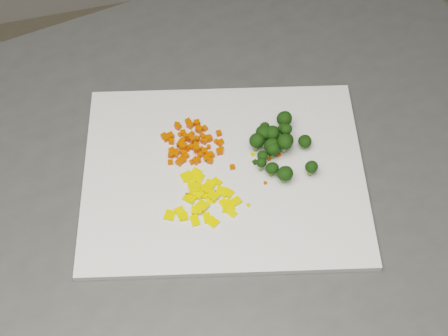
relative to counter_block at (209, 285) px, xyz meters
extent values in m
cube|color=#3F403D|center=(0.00, 0.00, 0.00)|extent=(1.18, 0.93, 0.90)
cube|color=white|center=(0.02, -0.03, 0.46)|extent=(0.46, 0.39, 0.01)
cube|color=#D43B02|center=(0.00, 0.01, 0.46)|extent=(0.01, 0.01, 0.01)
cube|color=#D43B02|center=(-0.04, 0.05, 0.46)|extent=(0.01, 0.01, 0.01)
cube|color=#D43B02|center=(0.01, 0.06, 0.46)|extent=(0.01, 0.01, 0.01)
cube|color=#D43B02|center=(0.01, 0.03, 0.46)|extent=(0.01, 0.01, 0.01)
cube|color=#D43B02|center=(-0.02, 0.01, 0.46)|extent=(0.01, 0.01, 0.01)
cube|color=#D43B02|center=(-0.01, 0.04, 0.47)|extent=(0.01, 0.01, 0.01)
cube|color=#D43B02|center=(-0.01, 0.03, 0.47)|extent=(0.01, 0.01, 0.01)
cube|color=#D43B02|center=(0.01, 0.05, 0.46)|extent=(0.01, 0.01, 0.01)
cube|color=#D43B02|center=(-0.04, 0.02, 0.46)|extent=(0.01, 0.01, 0.01)
cube|color=#D43B02|center=(0.03, 0.02, 0.46)|extent=(0.01, 0.01, 0.01)
cube|color=#D43B02|center=(-0.01, 0.04, 0.47)|extent=(0.01, 0.01, 0.01)
cube|color=#D43B02|center=(-0.04, 0.02, 0.46)|extent=(0.01, 0.01, 0.01)
cube|color=#D43B02|center=(-0.01, 0.01, 0.47)|extent=(0.01, 0.01, 0.01)
cube|color=#D43B02|center=(-0.02, 0.02, 0.47)|extent=(0.01, 0.01, 0.01)
cube|color=#D43B02|center=(-0.01, 0.04, 0.47)|extent=(0.01, 0.01, 0.01)
cube|color=#D43B02|center=(0.01, 0.02, 0.46)|extent=(0.01, 0.01, 0.01)
cube|color=#D43B02|center=(0.02, 0.03, 0.46)|extent=(0.01, 0.01, 0.01)
cube|color=#D43B02|center=(-0.01, 0.04, 0.46)|extent=(0.01, 0.01, 0.01)
cube|color=#D43B02|center=(-0.02, 0.05, 0.46)|extent=(0.01, 0.01, 0.01)
cube|color=#D43B02|center=(0.01, 0.00, 0.46)|extent=(0.01, 0.01, 0.01)
cube|color=#D43B02|center=(-0.04, 0.04, 0.46)|extent=(0.01, 0.01, 0.01)
cube|color=#D43B02|center=(0.02, 0.05, 0.46)|extent=(0.01, 0.01, 0.01)
cube|color=#D43B02|center=(-0.03, 0.00, 0.46)|extent=(0.01, 0.01, 0.01)
cube|color=#D43B02|center=(0.01, 0.06, 0.46)|extent=(0.01, 0.01, 0.01)
cube|color=#D43B02|center=(-0.04, 0.05, 0.46)|extent=(0.01, 0.01, 0.01)
cube|color=#D43B02|center=(-0.02, 0.02, 0.47)|extent=(0.01, 0.01, 0.01)
cube|color=#D43B02|center=(-0.02, 0.02, 0.47)|extent=(0.01, 0.01, 0.01)
cube|color=#D43B02|center=(0.01, 0.04, 0.46)|extent=(0.01, 0.01, 0.01)
cube|color=#D43B02|center=(-0.01, 0.07, 0.46)|extent=(0.01, 0.01, 0.01)
cube|color=#D43B02|center=(0.01, 0.05, 0.47)|extent=(0.01, 0.01, 0.01)
cube|color=#D43B02|center=(-0.01, 0.03, 0.47)|extent=(0.01, 0.01, 0.01)
cube|color=#D43B02|center=(-0.02, 0.06, 0.46)|extent=(0.01, 0.01, 0.01)
cube|color=#D43B02|center=(-0.01, 0.02, 0.46)|extent=(0.01, 0.01, 0.01)
cube|color=#D43B02|center=(0.01, 0.00, 0.46)|extent=(0.01, 0.01, 0.01)
cube|color=#D43B02|center=(-0.03, 0.03, 0.47)|extent=(0.01, 0.01, 0.01)
cube|color=#D43B02|center=(-0.02, 0.02, 0.46)|extent=(0.01, 0.01, 0.01)
cube|color=#D43B02|center=(0.01, 0.00, 0.46)|extent=(0.01, 0.01, 0.01)
cube|color=#D43B02|center=(-0.02, 0.04, 0.46)|extent=(0.01, 0.01, 0.01)
cube|color=#D43B02|center=(-0.04, 0.02, 0.46)|extent=(0.01, 0.01, 0.01)
cube|color=#D43B02|center=(0.01, 0.00, 0.46)|extent=(0.01, 0.01, 0.01)
cube|color=#D43B02|center=(-0.03, 0.02, 0.46)|extent=(0.01, 0.01, 0.01)
cube|color=#D43B02|center=(-0.02, 0.04, 0.46)|extent=(0.01, 0.01, 0.01)
cube|color=#D43B02|center=(0.01, 0.03, 0.47)|extent=(0.01, 0.01, 0.01)
cube|color=#D43B02|center=(-0.01, 0.07, 0.46)|extent=(0.01, 0.01, 0.01)
cube|color=#D43B02|center=(-0.01, 0.04, 0.47)|extent=(0.01, 0.01, 0.01)
cube|color=#D43B02|center=(-0.02, 0.02, 0.46)|extent=(0.01, 0.01, 0.01)
cube|color=#D43B02|center=(0.03, 0.04, 0.46)|extent=(0.01, 0.01, 0.01)
cube|color=#D43B02|center=(-0.01, 0.00, 0.46)|extent=(0.01, 0.01, 0.01)
cube|color=#D43B02|center=(0.03, 0.02, 0.46)|extent=(0.01, 0.01, 0.01)
cube|color=#D43B02|center=(0.02, 0.03, 0.46)|extent=(0.01, 0.01, 0.01)
cube|color=#D43B02|center=(0.02, 0.03, 0.46)|extent=(0.01, 0.01, 0.01)
cube|color=#D43B02|center=(-0.05, 0.05, 0.46)|extent=(0.01, 0.01, 0.01)
cube|color=#D43B02|center=(-0.02, 0.07, 0.46)|extent=(0.01, 0.01, 0.01)
cube|color=#D43B02|center=(0.00, 0.03, 0.47)|extent=(0.01, 0.01, 0.01)
cube|color=#D43B02|center=(-0.02, 0.00, 0.46)|extent=(0.01, 0.01, 0.01)
cube|color=#D43B02|center=(0.03, 0.02, 0.46)|extent=(0.01, 0.01, 0.01)
cube|color=#D43B02|center=(-0.04, 0.05, 0.47)|extent=(0.01, 0.01, 0.01)
cube|color=#D43B02|center=(0.00, 0.06, 0.46)|extent=(0.01, 0.01, 0.01)
cube|color=#D43B02|center=(0.00, 0.02, 0.47)|extent=(0.01, 0.01, 0.01)
cube|color=#D43B02|center=(0.01, 0.01, 0.46)|extent=(0.01, 0.01, 0.01)
cube|color=#D43B02|center=(0.00, 0.02, 0.46)|extent=(0.01, 0.01, 0.01)
cube|color=#D43B02|center=(-0.02, 0.03, 0.46)|extent=(0.01, 0.01, 0.01)
cube|color=#D43B02|center=(-0.03, 0.00, 0.46)|extent=(0.01, 0.01, 0.01)
cube|color=#D43B02|center=(-0.01, 0.03, 0.47)|extent=(0.01, 0.01, 0.01)
cube|color=#D43B02|center=(-0.01, 0.00, 0.47)|extent=(0.01, 0.01, 0.01)
cube|color=#D43B02|center=(0.03, 0.01, 0.46)|extent=(0.01, 0.01, 0.01)
cube|color=#D43B02|center=(-0.03, 0.00, 0.46)|extent=(0.01, 0.01, 0.01)
cube|color=#D43B02|center=(0.03, 0.01, 0.46)|extent=(0.01, 0.01, 0.01)
cube|color=#D43B02|center=(0.01, -0.01, 0.46)|extent=(0.01, 0.01, 0.01)
cube|color=#D43B02|center=(-0.02, 0.05, 0.46)|extent=(0.01, 0.01, 0.01)
cube|color=#D43B02|center=(-0.01, 0.04, 0.46)|extent=(0.01, 0.01, 0.01)
cube|color=yellow|center=(-0.02, -0.09, 0.46)|extent=(0.01, 0.02, 0.00)
cube|color=yellow|center=(-0.01, -0.02, 0.46)|extent=(0.02, 0.02, 0.01)
cube|color=yellow|center=(-0.05, -0.08, 0.46)|extent=(0.01, 0.01, 0.01)
cube|color=yellow|center=(-0.03, -0.06, 0.46)|extent=(0.02, 0.02, 0.01)
cube|color=yellow|center=(-0.05, -0.08, 0.46)|extent=(0.02, 0.02, 0.01)
cube|color=yellow|center=(0.02, -0.10, 0.46)|extent=(0.02, 0.02, 0.00)
cube|color=yellow|center=(0.02, -0.08, 0.46)|extent=(0.02, 0.02, 0.00)
cube|color=yellow|center=(-0.03, -0.08, 0.47)|extent=(0.02, 0.01, 0.01)
cube|color=yellow|center=(-0.02, -0.02, 0.46)|extent=(0.01, 0.02, 0.01)
cube|color=yellow|center=(0.01, -0.04, 0.46)|extent=(0.01, 0.02, 0.00)
cube|color=yellow|center=(0.01, -0.08, 0.46)|extent=(0.02, 0.02, 0.01)
cube|color=yellow|center=(-0.01, -0.10, 0.46)|extent=(0.02, 0.02, 0.00)
cube|color=yellow|center=(-0.02, -0.05, 0.47)|extent=(0.02, 0.02, 0.00)
cube|color=yellow|center=(0.02, -0.09, 0.46)|extent=(0.02, 0.02, 0.00)
cube|color=yellow|center=(-0.01, -0.06, 0.46)|extent=(0.02, 0.01, 0.01)
cube|color=yellow|center=(0.00, -0.05, 0.47)|extent=(0.02, 0.02, 0.01)
cube|color=yellow|center=(-0.02, -0.08, 0.47)|extent=(0.02, 0.02, 0.00)
cube|color=yellow|center=(0.01, -0.09, 0.46)|extent=(0.02, 0.02, 0.01)
cube|color=yellow|center=(0.00, -0.05, 0.46)|extent=(0.02, 0.02, 0.01)
cube|color=yellow|center=(-0.01, -0.03, 0.46)|extent=(0.02, 0.02, 0.00)
cube|color=yellow|center=(0.02, -0.07, 0.46)|extent=(0.02, 0.02, 0.01)
cube|color=yellow|center=(-0.02, -0.03, 0.46)|extent=(0.02, 0.01, 0.00)
cube|color=yellow|center=(-0.03, -0.02, 0.46)|extent=(0.02, 0.02, 0.01)
cube|color=yellow|center=(-0.06, -0.08, 0.46)|extent=(0.02, 0.02, 0.00)
cube|color=yellow|center=(0.01, -0.06, 0.46)|extent=(0.02, 0.02, 0.00)
cube|color=yellow|center=(-0.02, -0.06, 0.47)|extent=(0.02, 0.02, 0.01)
cube|color=yellow|center=(-0.03, -0.05, 0.46)|extent=(0.02, 0.02, 0.01)
cube|color=yellow|center=(-0.01, -0.07, 0.46)|extent=(0.01, 0.01, 0.01)
cube|color=yellow|center=(0.00, -0.07, 0.47)|extent=(0.02, 0.02, 0.00)
cube|color=yellow|center=(-0.01, -0.05, 0.46)|extent=(0.02, 0.01, 0.01)
cube|color=yellow|center=(-0.03, -0.10, 0.46)|extent=(0.01, 0.02, 0.00)
cube|color=yellow|center=(0.03, -0.08, 0.46)|extent=(0.02, 0.02, 0.01)
cube|color=yellow|center=(-0.02, -0.04, 0.46)|extent=(0.01, 0.01, 0.01)
cube|color=#D43B02|center=(-0.05, 0.01, 0.46)|extent=(0.01, 0.01, 0.00)
cube|color=yellow|center=(0.04, -0.09, 0.46)|extent=(0.01, 0.01, 0.00)
cube|color=#D43B02|center=(0.08, -0.06, 0.46)|extent=(0.00, 0.00, 0.00)
cube|color=#D43B02|center=(0.04, -0.02, 0.46)|extent=(0.01, 0.01, 0.00)
cube|color=#D43B02|center=(0.09, -0.02, 0.46)|extent=(0.01, 0.01, 0.00)
cube|color=#D43B02|center=(0.11, -0.02, 0.46)|extent=(0.01, 0.01, 0.00)
cube|color=#D43B02|center=(-0.03, 0.01, 0.46)|extent=(0.01, 0.01, 0.00)
cube|color=#D43B02|center=(-0.03, -0.05, 0.46)|extent=(0.01, 0.01, 0.00)
cube|color=yellow|center=(0.07, -0.01, 0.46)|extent=(0.01, 0.01, 0.00)
cube|color=black|center=(0.07, -0.02, 0.46)|extent=(0.01, 0.01, 0.00)
cube|color=black|center=(0.01, -0.06, 0.46)|extent=(0.01, 0.01, 0.00)
cube|color=yellow|center=(-0.01, -0.03, 0.46)|extent=(0.01, 0.01, 0.00)
cube|color=black|center=(0.01, 0.00, 0.46)|extent=(0.01, 0.01, 0.00)
camera|label=1|loc=(-0.10, -0.50, 1.20)|focal=50.00mm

